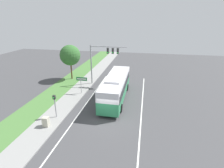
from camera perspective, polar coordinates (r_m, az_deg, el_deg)
The scene contains 11 objects.
ground_plane at distance 19.65m, azimuth -1.42°, elevation -11.73°, with size 80.00×80.00×0.00m, color #424244.
sidewalk at distance 21.64m, azimuth -17.89°, elevation -9.34°, with size 2.80×80.00×0.12m.
grass_verge at distance 23.28m, azimuth -24.90°, elevation -8.15°, with size 3.60×80.00×0.10m.
lane_divider_near at distance 20.62m, azimuth -11.40°, elevation -10.46°, with size 0.14×30.00×0.01m.
lane_divider_far at distance 19.30m, azimuth 9.34°, elevation -12.68°, with size 0.14×30.00×0.01m.
bus at distance 23.62m, azimuth 1.25°, elevation -0.66°, with size 2.71×10.96×3.45m.
signal_gantry at distance 28.12m, azimuth -3.02°, elevation 9.04°, with size 5.85×0.41×6.59m.
pedestrian_signal at distance 20.14m, azimuth -18.17°, elevation -5.79°, with size 0.28×0.34×2.76m.
street_sign at distance 25.57m, azimuth -9.97°, elevation 0.83°, with size 1.61×0.08×2.65m.
utility_cabinet at distance 19.45m, azimuth -20.79°, elevation -11.43°, with size 0.61×0.51×1.03m.
roadside_tree at distance 31.74m, azimuth -13.51°, elevation 9.10°, with size 3.57×3.57×6.10m.
Camera 1 is at (3.64, -16.14, 10.60)m, focal length 28.00 mm.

